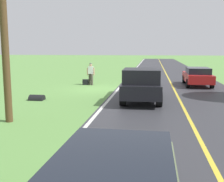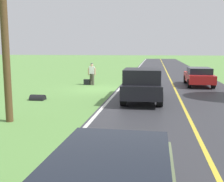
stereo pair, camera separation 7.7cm
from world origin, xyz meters
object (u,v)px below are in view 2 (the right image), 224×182
Objects in this scene: hitchhiker_walking at (92,73)px; utility_pole_roadside at (4,22)px; suitcase_carried at (87,82)px; sedan_near_oncoming at (199,76)px; pickup_truck_passing at (142,83)px.

hitchhiker_walking is 0.23× the size of utility_pole_roadside.
utility_pole_roadside is (0.31, 11.32, 3.60)m from suitcase_carried.
utility_pole_roadside reaches higher than suitcase_carried.
sedan_near_oncoming is at bearing -126.47° from utility_pole_roadside.
hitchhiker_walking is 0.87m from suitcase_carried.
pickup_truck_passing is 7.74m from utility_pole_roadside.
sedan_near_oncoming is at bearing -174.85° from hitchhiker_walking.
hitchhiker_walking is 0.32× the size of pickup_truck_passing.
hitchhiker_walking is at bearing -55.67° from pickup_truck_passing.
hitchhiker_walking reaches higher than suitcase_carried.
suitcase_carried is at bearing -91.56° from utility_pole_roadside.
suitcase_carried is 8.74m from sedan_near_oncoming.
hitchhiker_walking is at bearing 5.15° from sedan_near_oncoming.
pickup_truck_passing is at bearing 35.27° from suitcase_carried.
sedan_near_oncoming is (-4.01, -6.97, -0.21)m from pickup_truck_passing.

